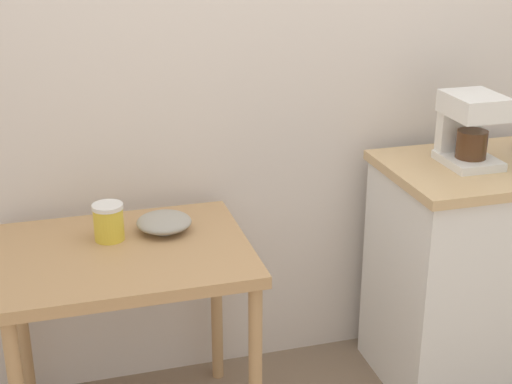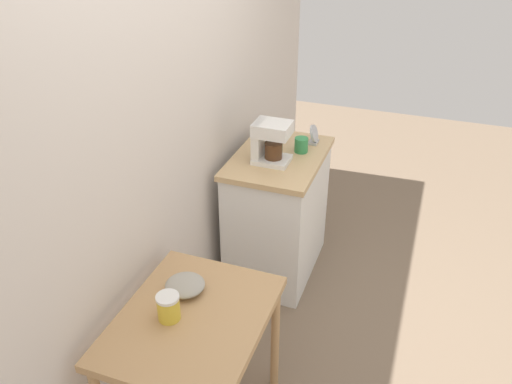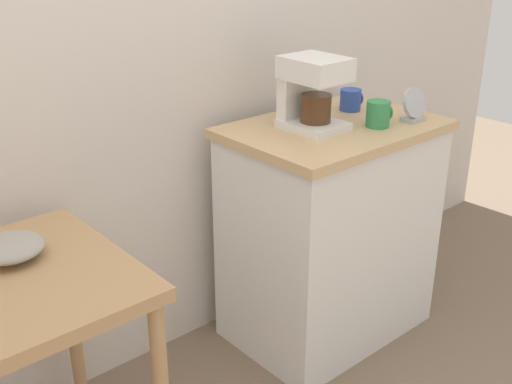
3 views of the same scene
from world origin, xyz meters
TOP-DOWN VIEW (x-y plane):
  - back_wall at (0.10, 0.41)m, footprint 4.40×0.10m
  - wooden_table at (-0.65, -0.02)m, footprint 0.80×0.63m
  - kitchen_counter at (0.71, 0.02)m, footprint 0.79×0.55m
  - bowl_stoneware at (-0.50, 0.09)m, footprint 0.18×0.18m
  - canister_enamel at (-0.68, 0.07)m, footprint 0.10×0.10m
  - coffee_maker at (0.61, 0.06)m, footprint 0.18×0.22m

SIDE VIEW (x-z plane):
  - kitchen_counter at x=0.71m, z-range 0.00..0.89m
  - wooden_table at x=-0.65m, z-range 0.27..1.01m
  - bowl_stoneware at x=-0.50m, z-range 0.74..0.80m
  - canister_enamel at x=-0.68m, z-range 0.74..0.86m
  - coffee_maker at x=0.61m, z-range 0.90..1.16m
  - back_wall at x=0.10m, z-range 0.00..2.80m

